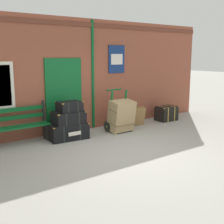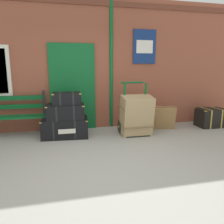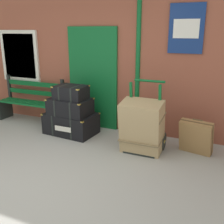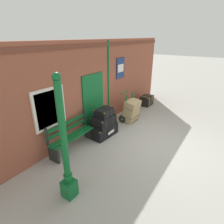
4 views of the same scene
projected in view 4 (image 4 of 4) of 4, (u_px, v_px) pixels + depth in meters
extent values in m
plane|color=#A3A099|center=(157.00, 145.00, 6.03)|extent=(60.00, 60.00, 0.00)
cube|color=brown|center=(93.00, 86.00, 6.76)|extent=(10.40, 0.30, 3.20)
cube|color=brown|center=(95.00, 45.00, 6.13)|extent=(10.40, 0.03, 0.12)
cube|color=#0F5B28|center=(94.00, 103.00, 6.70)|extent=(1.10, 0.05, 2.10)
cube|color=#093718|center=(94.00, 103.00, 6.70)|extent=(0.06, 0.02, 2.10)
cube|color=silver|center=(49.00, 108.00, 5.10)|extent=(1.04, 0.06, 1.16)
cube|color=silver|center=(50.00, 109.00, 5.09)|extent=(0.88, 0.02, 1.00)
cylinder|color=#0F5B28|center=(108.00, 83.00, 7.25)|extent=(0.09, 0.09, 3.14)
cube|color=navy|center=(120.00, 68.00, 7.73)|extent=(0.60, 0.02, 0.84)
cube|color=white|center=(121.00, 68.00, 7.72)|extent=(0.44, 0.01, 0.32)
cube|color=#0F5B28|center=(69.00, 188.00, 4.07)|extent=(0.28, 0.28, 0.40)
cylinder|color=#0F5B28|center=(63.00, 136.00, 3.56)|extent=(0.14, 0.14, 2.22)
cylinder|color=#0F5B28|center=(68.00, 176.00, 3.93)|extent=(0.19, 0.19, 0.08)
sphere|color=#0F5B28|center=(56.00, 77.00, 3.12)|extent=(0.16, 0.16, 0.16)
cube|color=#0F5B28|center=(76.00, 138.00, 5.59)|extent=(1.60, 0.09, 0.04)
cube|color=#0F5B28|center=(73.00, 136.00, 5.66)|extent=(1.60, 0.09, 0.04)
cube|color=#0F5B28|center=(69.00, 135.00, 5.73)|extent=(1.60, 0.09, 0.04)
cube|color=#0F5B28|center=(67.00, 129.00, 5.69)|extent=(1.60, 0.05, 0.10)
cube|color=#0F5B28|center=(67.00, 123.00, 5.61)|extent=(1.60, 0.05, 0.10)
cube|color=black|center=(54.00, 155.00, 5.17)|extent=(0.06, 0.40, 0.45)
cube|color=black|center=(47.00, 137.00, 5.08)|extent=(0.06, 0.06, 0.56)
cube|color=black|center=(89.00, 133.00, 6.33)|extent=(0.06, 0.40, 0.45)
cube|color=black|center=(84.00, 118.00, 6.24)|extent=(0.06, 0.06, 0.56)
cube|color=black|center=(103.00, 130.00, 6.57)|extent=(1.05, 0.72, 0.42)
cube|color=black|center=(98.00, 132.00, 6.40)|extent=(0.09, 0.65, 0.43)
cube|color=black|center=(107.00, 127.00, 6.73)|extent=(0.09, 0.65, 0.43)
cube|color=#B79338|center=(100.00, 132.00, 5.97)|extent=(0.05, 0.05, 0.02)
cube|color=#B79338|center=(118.00, 122.00, 6.67)|extent=(0.05, 0.05, 0.02)
cube|color=#B79338|center=(87.00, 127.00, 6.32)|extent=(0.05, 0.05, 0.02)
cube|color=#B79338|center=(105.00, 118.00, 7.01)|extent=(0.05, 0.05, 0.02)
cube|color=silver|center=(111.00, 132.00, 6.41)|extent=(0.36, 0.01, 0.10)
cube|color=black|center=(104.00, 120.00, 6.42)|extent=(0.83, 0.58, 0.32)
cube|color=black|center=(100.00, 122.00, 6.29)|extent=(0.06, 0.55, 0.33)
cube|color=black|center=(107.00, 119.00, 6.55)|extent=(0.06, 0.55, 0.33)
cube|color=#B79338|center=(102.00, 122.00, 5.94)|extent=(0.05, 0.05, 0.02)
cube|color=#B79338|center=(116.00, 115.00, 6.51)|extent=(0.05, 0.05, 0.02)
cube|color=#B79338|center=(91.00, 118.00, 6.22)|extent=(0.05, 0.05, 0.02)
cube|color=#B79338|center=(105.00, 111.00, 6.78)|extent=(0.05, 0.05, 0.02)
cube|color=black|center=(104.00, 112.00, 6.33)|extent=(0.61, 0.45, 0.26)
cube|color=black|center=(102.00, 114.00, 6.23)|extent=(0.04, 0.45, 0.27)
cube|color=black|center=(107.00, 111.00, 6.44)|extent=(0.04, 0.45, 0.27)
cube|color=#B79338|center=(104.00, 113.00, 5.97)|extent=(0.05, 0.05, 0.02)
cube|color=#B79338|center=(114.00, 108.00, 6.39)|extent=(0.05, 0.05, 0.02)
cube|color=#B79338|center=(95.00, 110.00, 6.18)|extent=(0.05, 0.05, 0.02)
cube|color=#B79338|center=(105.00, 106.00, 6.61)|extent=(0.05, 0.05, 0.02)
cube|color=black|center=(131.00, 121.00, 7.70)|extent=(0.56, 0.28, 0.03)
cube|color=#0F5B28|center=(125.00, 109.00, 7.39)|extent=(0.04, 0.22, 1.19)
cube|color=#0F5B28|center=(131.00, 105.00, 7.77)|extent=(0.04, 0.22, 1.19)
cylinder|color=#0F5B28|center=(124.00, 92.00, 7.44)|extent=(0.54, 0.04, 0.04)
cylinder|color=black|center=(122.00, 119.00, 7.53)|extent=(0.04, 0.32, 0.32)
cylinder|color=#B79338|center=(122.00, 119.00, 7.53)|extent=(0.07, 0.06, 0.06)
cylinder|color=black|center=(130.00, 114.00, 8.02)|extent=(0.04, 0.32, 0.32)
cylinder|color=#B79338|center=(130.00, 114.00, 8.02)|extent=(0.07, 0.06, 0.06)
cube|color=tan|center=(131.00, 111.00, 7.53)|extent=(0.68, 0.56, 0.93)
cube|color=olive|center=(131.00, 115.00, 7.61)|extent=(0.70, 0.46, 0.09)
cube|color=olive|center=(132.00, 106.00, 7.46)|extent=(0.70, 0.46, 0.09)
cube|color=olive|center=(134.00, 107.00, 8.42)|extent=(0.58, 0.38, 0.59)
cylinder|color=brown|center=(134.00, 101.00, 8.32)|extent=(0.16, 0.06, 0.03)
cube|color=brown|center=(134.00, 107.00, 8.42)|extent=(0.57, 0.25, 0.57)
cube|color=black|center=(146.00, 100.00, 9.43)|extent=(0.69, 0.49, 0.48)
cube|color=#B79338|center=(145.00, 101.00, 9.31)|extent=(0.04, 0.49, 0.49)
cube|color=#B79338|center=(148.00, 100.00, 9.54)|extent=(0.04, 0.49, 0.49)
cube|color=#B79338|center=(148.00, 99.00, 8.98)|extent=(0.05, 0.05, 0.02)
cube|color=#B79338|center=(153.00, 95.00, 9.47)|extent=(0.05, 0.05, 0.02)
cube|color=#B79338|center=(140.00, 97.00, 9.22)|extent=(0.05, 0.05, 0.02)
cube|color=#B79338|center=(146.00, 94.00, 9.70)|extent=(0.05, 0.05, 0.02)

